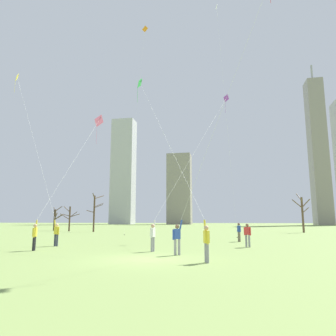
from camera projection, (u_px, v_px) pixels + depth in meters
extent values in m
plane|color=#7A934C|center=(145.00, 259.00, 14.97)|extent=(400.00, 400.00, 0.00)
cylinder|color=gray|center=(152.00, 244.00, 18.60)|extent=(0.14, 0.14, 0.85)
cylinder|color=gray|center=(153.00, 244.00, 18.80)|extent=(0.14, 0.14, 0.85)
cube|color=white|center=(153.00, 233.00, 18.81)|extent=(0.27, 0.38, 0.54)
sphere|color=tan|center=(153.00, 226.00, 18.88)|extent=(0.22, 0.22, 0.22)
cylinder|color=white|center=(151.00, 233.00, 18.62)|extent=(0.09, 0.09, 0.55)
cylinder|color=white|center=(154.00, 224.00, 19.08)|extent=(0.13, 0.22, 0.56)
cube|color=purple|center=(226.00, 98.00, 33.33)|extent=(0.58, 0.75, 0.89)
cylinder|color=black|center=(226.00, 98.00, 33.33)|extent=(0.24, 0.10, 0.57)
cylinder|color=purple|center=(225.00, 107.00, 33.24)|extent=(0.02, 0.02, 1.27)
cylinder|color=silver|center=(200.00, 143.00, 26.23)|extent=(4.68, 13.36, 12.87)
cylinder|color=gray|center=(175.00, 247.00, 16.77)|extent=(0.14, 0.14, 0.85)
cylinder|color=gray|center=(179.00, 247.00, 16.80)|extent=(0.14, 0.14, 0.85)
cube|color=#2D4CA5|center=(177.00, 234.00, 16.90)|extent=(0.39, 0.31, 0.54)
sphere|color=brown|center=(177.00, 227.00, 16.96)|extent=(0.22, 0.22, 0.22)
cylinder|color=#2D4CA5|center=(173.00, 235.00, 16.86)|extent=(0.09, 0.09, 0.55)
cylinder|color=#2D4CA5|center=(181.00, 225.00, 17.02)|extent=(0.22, 0.16, 0.56)
cylinder|color=silver|center=(229.00, 90.00, 18.67)|extent=(5.74, 1.79, 15.42)
cylinder|color=gray|center=(207.00, 253.00, 13.68)|extent=(0.14, 0.14, 0.85)
cylinder|color=gray|center=(206.00, 253.00, 13.89)|extent=(0.14, 0.14, 0.85)
cube|color=yellow|center=(206.00, 237.00, 13.90)|extent=(0.30, 0.39, 0.54)
sphere|color=tan|center=(206.00, 228.00, 13.96)|extent=(0.22, 0.22, 0.22)
cylinder|color=yellow|center=(208.00, 238.00, 13.69)|extent=(0.09, 0.09, 0.55)
cylinder|color=yellow|center=(205.00, 226.00, 14.18)|extent=(0.15, 0.22, 0.56)
cube|color=green|center=(140.00, 83.00, 29.03)|extent=(0.37, 1.12, 1.04)
cylinder|color=black|center=(140.00, 83.00, 29.03)|extent=(0.33, 0.20, 0.65)
cylinder|color=green|center=(137.00, 94.00, 28.77)|extent=(0.02, 0.02, 1.54)
cylinder|color=silver|center=(161.00, 128.00, 21.62)|extent=(6.62, 11.89, 12.60)
cylinder|color=#33384C|center=(57.00, 240.00, 22.55)|extent=(0.14, 0.14, 0.85)
cylinder|color=#33384C|center=(55.00, 240.00, 22.65)|extent=(0.14, 0.14, 0.85)
cube|color=yellow|center=(57.00, 230.00, 22.72)|extent=(0.39, 0.30, 0.54)
sphere|color=beige|center=(57.00, 225.00, 22.78)|extent=(0.22, 0.22, 0.22)
cylinder|color=yellow|center=(59.00, 231.00, 22.61)|extent=(0.09, 0.09, 0.55)
cylinder|color=yellow|center=(55.00, 224.00, 22.90)|extent=(0.22, 0.15, 0.56)
cube|color=yellow|center=(17.00, 77.00, 34.99)|extent=(0.63, 0.87, 1.01)
cylinder|color=black|center=(17.00, 77.00, 34.99)|extent=(0.18, 0.23, 0.65)
cylinder|color=yellow|center=(15.00, 86.00, 34.71)|extent=(0.02, 0.02, 1.45)
cylinder|color=silver|center=(32.00, 134.00, 28.96)|extent=(10.26, 7.82, 15.84)
cylinder|color=black|center=(34.00, 244.00, 19.16)|extent=(0.14, 0.14, 0.85)
cylinder|color=black|center=(35.00, 243.00, 19.38)|extent=(0.14, 0.14, 0.85)
cube|color=yellow|center=(35.00, 232.00, 19.38)|extent=(0.29, 0.39, 0.54)
sphere|color=tan|center=(35.00, 226.00, 19.45)|extent=(0.22, 0.22, 0.22)
cylinder|color=yellow|center=(34.00, 233.00, 19.17)|extent=(0.09, 0.09, 0.55)
cylinder|color=yellow|center=(36.00, 224.00, 19.67)|extent=(0.15, 0.22, 0.56)
cube|color=pink|center=(99.00, 121.00, 30.45)|extent=(0.42, 1.28, 1.27)
cylinder|color=black|center=(99.00, 121.00, 30.45)|extent=(0.35, 0.02, 0.81)
cylinder|color=pink|center=(97.00, 135.00, 30.25)|extent=(0.02, 0.02, 1.83)
cylinder|color=silver|center=(75.00, 160.00, 25.08)|extent=(0.20, 9.43, 9.59)
cylinder|color=#726656|center=(240.00, 237.00, 27.16)|extent=(0.14, 0.14, 0.85)
cylinder|color=#726656|center=(239.00, 237.00, 27.37)|extent=(0.14, 0.14, 0.85)
cube|color=#2D4CA5|center=(239.00, 229.00, 27.38)|extent=(0.32, 0.39, 0.54)
sphere|color=brown|center=(239.00, 224.00, 27.44)|extent=(0.22, 0.22, 0.22)
cylinder|color=#2D4CA5|center=(240.00, 229.00, 27.17)|extent=(0.09, 0.09, 0.55)
cylinder|color=#2D4CA5|center=(238.00, 229.00, 27.58)|extent=(0.09, 0.09, 0.55)
cylinder|color=gray|center=(249.00, 241.00, 21.62)|extent=(0.14, 0.14, 0.85)
cylinder|color=gray|center=(246.00, 241.00, 21.74)|extent=(0.14, 0.14, 0.85)
cube|color=red|center=(247.00, 231.00, 21.80)|extent=(0.39, 0.32, 0.54)
sphere|color=brown|center=(247.00, 225.00, 21.86)|extent=(0.22, 0.22, 0.22)
cylinder|color=red|center=(250.00, 231.00, 21.67)|extent=(0.09, 0.09, 0.55)
cylinder|color=red|center=(244.00, 231.00, 21.91)|extent=(0.09, 0.09, 0.55)
cube|color=orange|center=(145.00, 29.00, 44.20)|extent=(0.90, 0.28, 0.87)
cylinder|color=black|center=(145.00, 29.00, 44.20)|extent=(0.07, 0.24, 0.55)
cylinder|color=silver|center=(135.00, 126.00, 41.82)|extent=(2.24, 0.49, 28.54)
cylinder|color=#3F3833|center=(124.00, 235.00, 39.43)|extent=(0.10, 0.10, 0.08)
cube|color=white|center=(217.00, 7.00, 41.51)|extent=(0.28, 0.98, 0.94)
cylinder|color=black|center=(217.00, 7.00, 41.51)|extent=(0.26, 0.15, 0.60)
cylinder|color=silver|center=(226.00, 110.00, 37.51)|extent=(1.54, 2.91, 29.81)
cylinder|color=#3F3833|center=(237.00, 237.00, 33.50)|extent=(0.10, 0.10, 0.08)
cylinder|color=#423326|center=(55.00, 220.00, 56.72)|extent=(0.38, 0.38, 3.80)
cylinder|color=#423326|center=(59.00, 217.00, 56.32)|extent=(2.01, 0.87, 1.04)
cylinder|color=#423326|center=(54.00, 211.00, 57.54)|extent=(0.97, 1.09, 1.27)
cylinder|color=#423326|center=(55.00, 212.00, 57.56)|extent=(1.01, 1.24, 0.70)
cylinder|color=#423326|center=(56.00, 216.00, 56.46)|extent=(1.00, 0.84, 1.15)
cylinder|color=#423326|center=(59.00, 209.00, 57.60)|extent=(0.80, 1.36, 1.05)
cylinder|color=brown|center=(303.00, 215.00, 47.86)|extent=(0.31, 0.31, 5.37)
cylinder|color=brown|center=(301.00, 200.00, 47.53)|extent=(0.50, 1.59, 0.85)
cylinder|color=brown|center=(306.00, 210.00, 47.40)|extent=(0.83, 1.16, 0.87)
cylinder|color=brown|center=(297.00, 204.00, 48.19)|extent=(1.54, 0.32, 1.38)
cylinder|color=brown|center=(306.00, 203.00, 47.62)|extent=(1.15, 1.09, 1.32)
cylinder|color=brown|center=(299.00, 197.00, 49.18)|extent=(0.51, 1.80, 1.36)
cylinder|color=#4C3828|center=(70.00, 219.00, 53.45)|extent=(0.26, 0.26, 4.19)
cylinder|color=#4C3828|center=(66.00, 215.00, 53.36)|extent=(1.06, 0.67, 0.41)
cylinder|color=#4C3828|center=(67.00, 209.00, 53.63)|extent=(1.10, 0.50, 1.07)
cylinder|color=#4C3828|center=(65.00, 217.00, 53.66)|extent=(1.83, 0.13, 1.08)
cylinder|color=#4C3828|center=(73.00, 214.00, 53.87)|extent=(1.04, 0.91, 1.06)
cylinder|color=#4C3828|center=(75.00, 215.00, 53.73)|extent=(1.57, 0.78, 0.62)
cylinder|color=#4C3828|center=(94.00, 214.00, 50.84)|extent=(0.27, 0.27, 5.86)
cylinder|color=#4C3828|center=(99.00, 197.00, 52.05)|extent=(0.99, 1.82, 0.70)
cylinder|color=#4C3828|center=(99.00, 205.00, 51.64)|extent=(1.09, 1.42, 0.73)
cylinder|color=#4C3828|center=(99.00, 206.00, 50.95)|extent=(1.48, 0.19, 0.63)
cylinder|color=#4C3828|center=(94.00, 196.00, 50.38)|extent=(0.60, 1.88, 0.83)
cylinder|color=#4C3828|center=(90.00, 211.00, 50.79)|extent=(1.20, 0.54, 0.44)
cube|color=gray|center=(179.00, 189.00, 145.48)|extent=(10.95, 7.92, 32.57)
cube|color=gray|center=(318.00, 151.00, 124.37)|extent=(6.06, 7.59, 58.52)
cylinder|color=#99999E|center=(312.00, 73.00, 129.79)|extent=(0.80, 0.80, 7.20)
cube|color=#B2B2B7|center=(123.00, 171.00, 151.39)|extent=(10.63, 7.87, 50.76)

